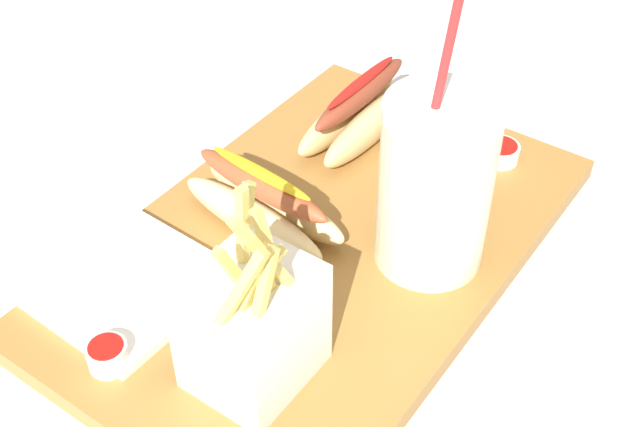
{
  "coord_description": "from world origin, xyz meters",
  "views": [
    {
      "loc": [
        0.44,
        0.31,
        0.53
      ],
      "look_at": [
        0.0,
        0.0,
        0.05
      ],
      "focal_mm": 47.23,
      "sensor_mm": 36.0,
      "label": 1
    }
  ],
  "objects_px": {
    "fries_basket": "(253,325)",
    "napkin_stack": "(130,286)",
    "soda_cup": "(435,185)",
    "ketchup_cup_1": "(448,181)",
    "ketchup_cup_3": "(107,354)",
    "hot_dog_1": "(360,113)",
    "hot_dog_2": "(262,204)",
    "ketchup_cup_2": "(500,151)"
  },
  "relations": [
    {
      "from": "soda_cup",
      "to": "ketchup_cup_1",
      "type": "relative_size",
      "value": 8.11
    },
    {
      "from": "napkin_stack",
      "to": "hot_dog_1",
      "type": "bearing_deg",
      "value": 173.4
    },
    {
      "from": "soda_cup",
      "to": "fries_basket",
      "type": "distance_m",
      "value": 0.19
    },
    {
      "from": "hot_dog_1",
      "to": "hot_dog_2",
      "type": "bearing_deg",
      "value": 2.26
    },
    {
      "from": "fries_basket",
      "to": "ketchup_cup_1",
      "type": "xyz_separation_m",
      "value": [
        -0.27,
        0.01,
        -0.04
      ]
    },
    {
      "from": "fries_basket",
      "to": "napkin_stack",
      "type": "xyz_separation_m",
      "value": [
        -0.0,
        -0.14,
        -0.05
      ]
    },
    {
      "from": "soda_cup",
      "to": "fries_basket",
      "type": "bearing_deg",
      "value": -13.04
    },
    {
      "from": "ketchup_cup_1",
      "to": "hot_dog_1",
      "type": "bearing_deg",
      "value": -102.44
    },
    {
      "from": "hot_dog_2",
      "to": "napkin_stack",
      "type": "distance_m",
      "value": 0.13
    },
    {
      "from": "soda_cup",
      "to": "ketchup_cup_1",
      "type": "distance_m",
      "value": 0.11
    },
    {
      "from": "ketchup_cup_2",
      "to": "napkin_stack",
      "type": "bearing_deg",
      "value": -26.73
    },
    {
      "from": "fries_basket",
      "to": "soda_cup",
      "type": "bearing_deg",
      "value": 166.96
    },
    {
      "from": "fries_basket",
      "to": "napkin_stack",
      "type": "height_order",
      "value": "fries_basket"
    },
    {
      "from": "fries_basket",
      "to": "ketchup_cup_3",
      "type": "bearing_deg",
      "value": -57.65
    },
    {
      "from": "fries_basket",
      "to": "hot_dog_2",
      "type": "height_order",
      "value": "fries_basket"
    },
    {
      "from": "ketchup_cup_1",
      "to": "napkin_stack",
      "type": "distance_m",
      "value": 0.31
    },
    {
      "from": "hot_dog_1",
      "to": "ketchup_cup_3",
      "type": "bearing_deg",
      "value": 1.28
    },
    {
      "from": "fries_basket",
      "to": "hot_dog_1",
      "type": "relative_size",
      "value": 1.01
    },
    {
      "from": "hot_dog_2",
      "to": "ketchup_cup_3",
      "type": "relative_size",
      "value": 5.21
    },
    {
      "from": "soda_cup",
      "to": "ketchup_cup_1",
      "type": "height_order",
      "value": "soda_cup"
    },
    {
      "from": "soda_cup",
      "to": "hot_dog_2",
      "type": "bearing_deg",
      "value": -68.98
    },
    {
      "from": "ketchup_cup_1",
      "to": "ketchup_cup_2",
      "type": "bearing_deg",
      "value": 164.61
    },
    {
      "from": "hot_dog_2",
      "to": "ketchup_cup_1",
      "type": "xyz_separation_m",
      "value": [
        -0.14,
        0.11,
        -0.02
      ]
    },
    {
      "from": "soda_cup",
      "to": "fries_basket",
      "type": "xyz_separation_m",
      "value": [
        0.18,
        -0.04,
        -0.03
      ]
    },
    {
      "from": "soda_cup",
      "to": "hot_dog_2",
      "type": "height_order",
      "value": "soda_cup"
    },
    {
      "from": "hot_dog_1",
      "to": "napkin_stack",
      "type": "relative_size",
      "value": 1.21
    },
    {
      "from": "fries_basket",
      "to": "hot_dog_2",
      "type": "relative_size",
      "value": 1.02
    },
    {
      "from": "fries_basket",
      "to": "hot_dog_1",
      "type": "height_order",
      "value": "fries_basket"
    },
    {
      "from": "hot_dog_2",
      "to": "ketchup_cup_1",
      "type": "height_order",
      "value": "hot_dog_2"
    },
    {
      "from": "ketchup_cup_3",
      "to": "napkin_stack",
      "type": "distance_m",
      "value": 0.08
    },
    {
      "from": "hot_dog_1",
      "to": "ketchup_cup_1",
      "type": "height_order",
      "value": "hot_dog_1"
    },
    {
      "from": "hot_dog_1",
      "to": "ketchup_cup_2",
      "type": "height_order",
      "value": "hot_dog_1"
    },
    {
      "from": "soda_cup",
      "to": "napkin_stack",
      "type": "distance_m",
      "value": 0.26
    },
    {
      "from": "hot_dog_1",
      "to": "hot_dog_2",
      "type": "height_order",
      "value": "hot_dog_1"
    },
    {
      "from": "hot_dog_2",
      "to": "ketchup_cup_3",
      "type": "bearing_deg",
      "value": 0.42
    },
    {
      "from": "hot_dog_2",
      "to": "ketchup_cup_1",
      "type": "bearing_deg",
      "value": 142.01
    },
    {
      "from": "fries_basket",
      "to": "napkin_stack",
      "type": "relative_size",
      "value": 1.23
    },
    {
      "from": "ketchup_cup_2",
      "to": "napkin_stack",
      "type": "relative_size",
      "value": 0.27
    },
    {
      "from": "soda_cup",
      "to": "hot_dog_1",
      "type": "distance_m",
      "value": 0.19
    },
    {
      "from": "ketchup_cup_1",
      "to": "ketchup_cup_3",
      "type": "distance_m",
      "value": 0.35
    },
    {
      "from": "fries_basket",
      "to": "ketchup_cup_1",
      "type": "distance_m",
      "value": 0.27
    },
    {
      "from": "fries_basket",
      "to": "ketchup_cup_3",
      "type": "distance_m",
      "value": 0.12
    }
  ]
}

